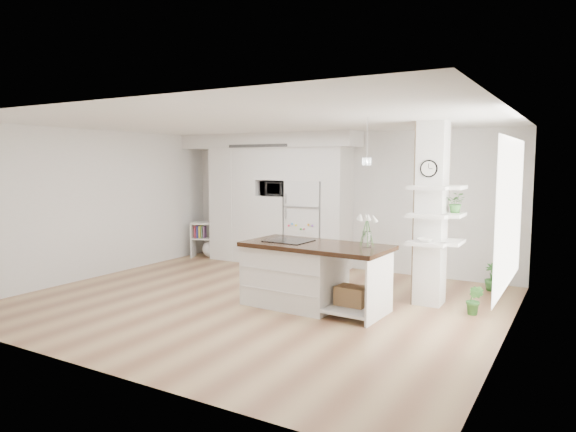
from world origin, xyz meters
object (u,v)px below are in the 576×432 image
at_px(floor_plant_a, 475,300).
at_px(refrigerator, 309,224).
at_px(kitchen_island, 302,273).
at_px(bookshelf, 208,242).

bearing_deg(floor_plant_a, refrigerator, 153.53).
xyz_separation_m(kitchen_island, bookshelf, (-3.68, 2.37, -0.16)).
bearing_deg(kitchen_island, floor_plant_a, 21.66).
distance_m(refrigerator, floor_plant_a, 3.99).
bearing_deg(refrigerator, kitchen_island, -64.22).
height_order(refrigerator, kitchen_island, refrigerator).
bearing_deg(bookshelf, floor_plant_a, -38.90).
xyz_separation_m(kitchen_island, floor_plant_a, (2.30, 0.79, -0.28)).
height_order(bookshelf, floor_plant_a, bookshelf).
bearing_deg(floor_plant_a, kitchen_island, -161.06).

